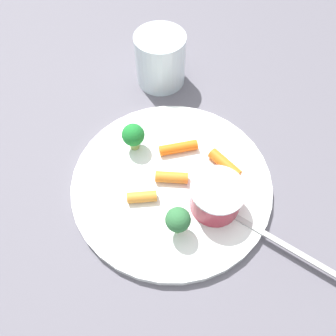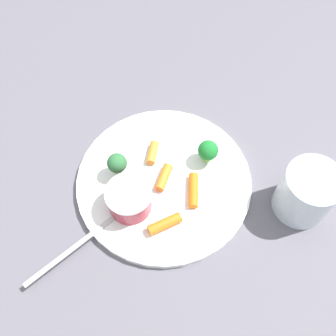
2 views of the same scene
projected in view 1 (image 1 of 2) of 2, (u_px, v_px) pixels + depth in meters
The scene contains 11 objects.
ground_plane at pixel (172, 185), 0.44m from camera, with size 2.40×2.40×0.00m, color #5C5964.
plate at pixel (172, 182), 0.43m from camera, with size 0.26×0.26×0.01m, color white.
sauce_cup at pixel (216, 197), 0.39m from camera, with size 0.06×0.06×0.04m.
broccoli_floret_0 at pixel (133, 136), 0.44m from camera, with size 0.03×0.03×0.04m.
broccoli_floret_1 at pixel (178, 220), 0.37m from camera, with size 0.03×0.03×0.04m.
carrot_stick_0 at pixel (178, 148), 0.45m from camera, with size 0.01×0.01×0.05m, color orange.
carrot_stick_1 at pixel (142, 197), 0.41m from camera, with size 0.01×0.01×0.04m, color orange.
carrot_stick_2 at pixel (225, 164), 0.43m from camera, with size 0.01×0.01×0.05m, color orange.
carrot_stick_3 at pixel (169, 177), 0.42m from camera, with size 0.01×0.01×0.04m, color orange.
fork at pixel (274, 239), 0.38m from camera, with size 0.15×0.12×0.00m.
drinking_glass at pixel (160, 59), 0.51m from camera, with size 0.08×0.08×0.08m, color silver.
Camera 1 is at (-0.20, 0.06, 0.38)m, focal length 35.04 mm.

